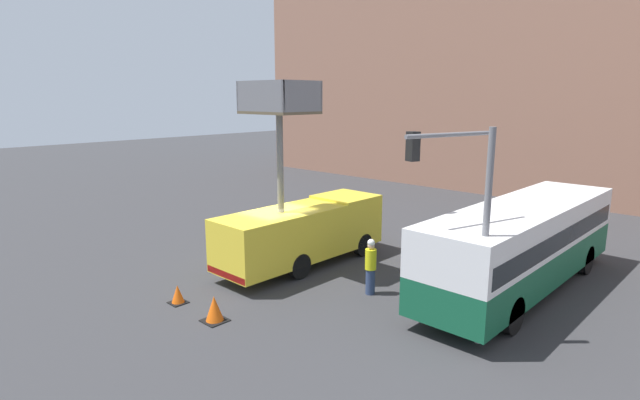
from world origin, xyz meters
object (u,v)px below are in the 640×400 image
Objects in this scene: traffic_cone_mid_road at (178,295)px; road_worker_near_truck at (212,249)px; city_bus at (523,240)px; traffic_light_pole at (456,194)px; utility_truck at (303,227)px; traffic_cone_near_truck at (214,309)px; road_worker_directing at (371,266)px.

road_worker_near_truck is at bearing 123.26° from traffic_cone_mid_road.
road_worker_near_truck is at bearing 116.42° from city_bus.
traffic_light_pole is (-0.35, -4.18, 2.15)m from city_bus.
utility_truck is at bearing 173.02° from traffic_light_pole.
traffic_light_pole is at bearing 138.99° from road_worker_near_truck.
traffic_cone_near_truck reaches higher than traffic_cone_mid_road.
city_bus is at bearing 85.24° from traffic_light_pole.
city_bus is at bearing 57.15° from traffic_cone_near_truck.
traffic_cone_mid_road is (-0.29, -5.40, -1.28)m from utility_truck.
road_worker_directing reaches higher than traffic_cone_mid_road.
utility_truck reaches higher than city_bus.
traffic_light_pole is 9.30m from traffic_cone_mid_road.
city_bus reaches higher than road_worker_near_truck.
traffic_cone_mid_road is at bearing -93.12° from utility_truck.
road_worker_directing is (5.68, 2.43, 0.08)m from road_worker_near_truck.
road_worker_near_truck is at bearing -123.33° from utility_truck.
road_worker_near_truck is 0.93× the size of road_worker_directing.
utility_truck is 12.13× the size of traffic_cone_mid_road.
traffic_light_pole is at bearing -6.98° from utility_truck.
road_worker_near_truck reaches higher than traffic_cone_near_truck.
utility_truck is at bearing -177.50° from road_worker_near_truck.
traffic_cone_mid_road is at bearing -147.83° from traffic_light_pole.
utility_truck is 7.39m from traffic_light_pole.
traffic_cone_near_truck is 1.98m from traffic_cone_mid_road.
city_bus is at bearing 49.03° from traffic_cone_mid_road.
road_worker_directing is 3.16× the size of traffic_cone_mid_road.
road_worker_near_truck is at bearing -166.84° from traffic_light_pole.
traffic_cone_mid_road is (-4.05, -4.91, -0.69)m from road_worker_directing.
city_bus is 1.85× the size of traffic_light_pole.
utility_truck is 8.02m from city_bus.
traffic_light_pole is at bearing 32.17° from traffic_cone_mid_road.
traffic_cone_near_truck is (3.61, -2.43, -0.53)m from road_worker_near_truck.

